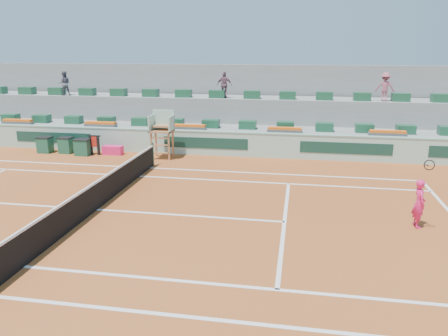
{
  "coord_description": "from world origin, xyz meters",
  "views": [
    {
      "loc": [
        6.74,
        -13.1,
        5.36
      ],
      "look_at": [
        4.0,
        2.5,
        1.0
      ],
      "focal_mm": 35.0,
      "sensor_mm": 36.0,
      "label": 1
    }
  ],
  "objects_px": {
    "drink_cooler_a": "(83,147)",
    "tennis_player": "(419,203)",
    "player_bag": "(113,150)",
    "umpire_chair": "(162,128)"
  },
  "relations": [
    {
      "from": "umpire_chair",
      "to": "drink_cooler_a",
      "type": "xyz_separation_m",
      "value": [
        -4.25,
        -0.17,
        -1.12
      ]
    },
    {
      "from": "drink_cooler_a",
      "to": "tennis_player",
      "type": "bearing_deg",
      "value": -25.36
    },
    {
      "from": "umpire_chair",
      "to": "tennis_player",
      "type": "xyz_separation_m",
      "value": [
        10.46,
        -7.15,
        -0.77
      ]
    },
    {
      "from": "player_bag",
      "to": "drink_cooler_a",
      "type": "xyz_separation_m",
      "value": [
        -1.45,
        -0.39,
        0.19
      ]
    },
    {
      "from": "drink_cooler_a",
      "to": "tennis_player",
      "type": "relative_size",
      "value": 0.37
    },
    {
      "from": "player_bag",
      "to": "umpire_chair",
      "type": "bearing_deg",
      "value": -4.46
    },
    {
      "from": "tennis_player",
      "to": "player_bag",
      "type": "bearing_deg",
      "value": 150.96
    },
    {
      "from": "player_bag",
      "to": "tennis_player",
      "type": "xyz_separation_m",
      "value": [
        13.27,
        -7.36,
        0.55
      ]
    },
    {
      "from": "player_bag",
      "to": "drink_cooler_a",
      "type": "bearing_deg",
      "value": -164.92
    },
    {
      "from": "umpire_chair",
      "to": "tennis_player",
      "type": "bearing_deg",
      "value": -34.33
    }
  ]
}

